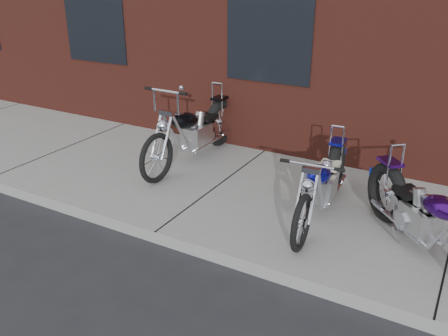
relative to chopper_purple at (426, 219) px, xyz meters
The scene contains 5 objects.
ground 2.97m from the chopper_purple, 158.96° to the right, with size 120.00×120.00×0.00m, color #29292C.
sidewalk 2.81m from the chopper_purple, behind, with size 22.00×3.00×0.15m, color gray.
chopper_purple is the anchor object (origin of this frame).
chopper_blue 1.24m from the chopper_purple, 167.24° to the left, with size 0.54×2.21×0.96m.
chopper_third 3.67m from the chopper_purple, 163.63° to the left, with size 0.61×2.51×1.27m.
Camera 1 is at (3.01, -3.72, 2.97)m, focal length 38.00 mm.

